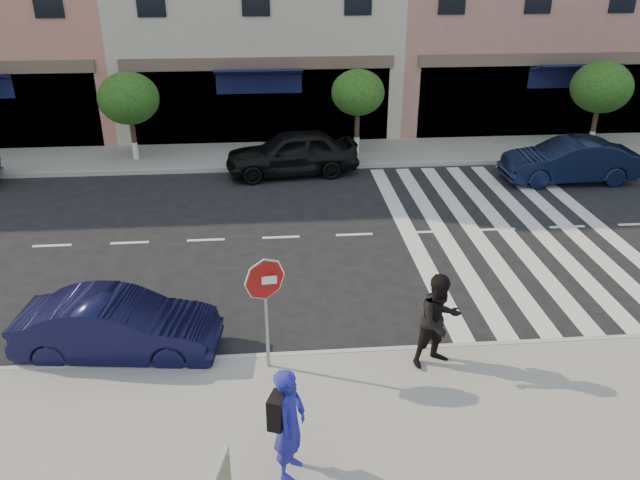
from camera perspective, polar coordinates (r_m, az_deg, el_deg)
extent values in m
plane|color=black|center=(13.33, -3.09, -7.10)|extent=(120.00, 120.00, 0.00)
cube|color=gray|center=(10.31, -2.29, -18.02)|extent=(60.00, 4.50, 0.15)
cube|color=gray|center=(23.33, -4.11, 7.75)|extent=(60.00, 3.00, 0.15)
cylinder|color=#473323|center=(23.38, -16.67, 9.01)|extent=(0.18, 0.18, 1.60)
cylinder|color=silver|center=(23.51, -16.52, 7.85)|extent=(0.20, 0.20, 0.60)
ellipsoid|color=#164313|center=(23.05, -17.10, 12.28)|extent=(2.10, 2.10, 1.79)
cylinder|color=#473323|center=(23.10, 3.40, 9.99)|extent=(0.18, 0.18, 1.71)
cylinder|color=silver|center=(23.26, 3.36, 8.68)|extent=(0.20, 0.20, 0.60)
ellipsoid|color=#164313|center=(22.77, 3.49, 13.32)|extent=(1.90, 1.90, 1.62)
cylinder|color=#473323|center=(25.95, 23.77, 9.57)|extent=(0.18, 0.18, 1.65)
cylinder|color=silver|center=(26.09, 23.56, 8.47)|extent=(0.20, 0.20, 0.60)
ellipsoid|color=#164313|center=(25.65, 24.34, 12.62)|extent=(2.20, 2.20, 1.87)
cylinder|color=gray|center=(11.16, -4.91, -7.25)|extent=(0.07, 0.07, 2.01)
cylinder|color=white|center=(10.73, -5.07, -3.58)|extent=(0.78, 0.09, 0.79)
cylinder|color=#9E1411|center=(10.71, -5.07, -3.63)|extent=(0.73, 0.10, 0.73)
cube|color=white|center=(10.68, -5.07, -3.71)|extent=(0.41, 0.06, 0.15)
imported|color=#212399|center=(9.18, -2.78, -16.42)|extent=(0.64, 0.76, 1.79)
imported|color=black|center=(11.45, 10.84, -7.27)|extent=(1.07, 0.96, 1.82)
imported|color=black|center=(12.50, -17.98, -7.51)|extent=(3.89, 1.72, 1.24)
imported|color=black|center=(21.33, -2.61, 7.99)|extent=(4.63, 2.31, 1.52)
imported|color=black|center=(22.21, 21.81, 6.75)|extent=(4.30, 1.52, 1.41)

